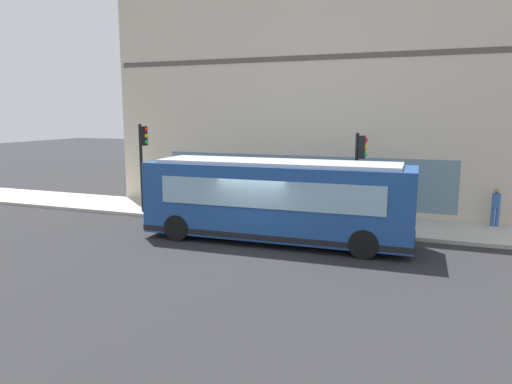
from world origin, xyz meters
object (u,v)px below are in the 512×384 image
(fire_hydrant, at_px, (401,215))
(newspaper_vending_box, at_px, (312,214))
(pedestrian_by_light_pole, at_px, (357,199))
(city_bus_nearside, at_px, (276,201))
(pedestrian_near_building_entrance, at_px, (496,205))
(pedestrian_near_hydrant, at_px, (146,184))
(traffic_light_near_corner, at_px, (360,163))
(traffic_light_down_block, at_px, (143,151))
(pedestrian_walking_along_curb, at_px, (322,197))

(fire_hydrant, height_order, newspaper_vending_box, newspaper_vending_box)
(fire_hydrant, xyz_separation_m, pedestrian_by_light_pole, (0.41, 1.96, 0.53))
(city_bus_nearside, height_order, pedestrian_near_building_entrance, city_bus_nearside)
(pedestrian_near_building_entrance, bearing_deg, pedestrian_near_hydrant, 92.14)
(traffic_light_near_corner, xyz_separation_m, fire_hydrant, (1.73, -1.59, -2.36))
(city_bus_nearside, bearing_deg, pedestrian_near_building_entrance, -58.74)
(city_bus_nearside, distance_m, newspaper_vending_box, 2.72)
(traffic_light_near_corner, xyz_separation_m, pedestrian_near_building_entrance, (2.58, -5.27, -1.80))
(city_bus_nearside, bearing_deg, pedestrian_near_hydrant, 63.50)
(city_bus_nearside, distance_m, traffic_light_down_block, 7.86)
(city_bus_nearside, distance_m, fire_hydrant, 5.99)
(traffic_light_near_corner, bearing_deg, pedestrian_near_building_entrance, -63.89)
(pedestrian_near_hydrant, bearing_deg, pedestrian_walking_along_curb, -90.65)
(newspaper_vending_box, bearing_deg, pedestrian_near_building_entrance, -71.26)
(traffic_light_near_corner, bearing_deg, newspaper_vending_box, 85.87)
(pedestrian_by_light_pole, bearing_deg, traffic_light_near_corner, -170.26)
(pedestrian_near_building_entrance, height_order, newspaper_vending_box, pedestrian_near_building_entrance)
(traffic_light_down_block, bearing_deg, pedestrian_near_hydrant, 31.00)
(pedestrian_walking_along_curb, relative_size, newspaper_vending_box, 1.79)
(traffic_light_down_block, xyz_separation_m, fire_hydrant, (1.68, -11.69, -2.54))
(pedestrian_by_light_pole, bearing_deg, fire_hydrant, -101.81)
(pedestrian_walking_along_curb, bearing_deg, traffic_light_near_corner, -134.44)
(fire_hydrant, bearing_deg, pedestrian_walking_along_curb, 87.82)
(pedestrian_by_light_pole, bearing_deg, pedestrian_walking_along_curb, 100.26)
(pedestrian_near_building_entrance, relative_size, pedestrian_by_light_pole, 1.03)
(city_bus_nearside, xyz_separation_m, pedestrian_by_light_pole, (4.42, -2.37, -0.51))
(fire_hydrant, distance_m, pedestrian_by_light_pole, 2.07)
(newspaper_vending_box, bearing_deg, traffic_light_near_corner, -94.13)
(traffic_light_down_block, xyz_separation_m, pedestrian_near_building_entrance, (2.53, -15.37, -1.99))
(pedestrian_near_hydrant, bearing_deg, fire_hydrant, -91.06)
(traffic_light_near_corner, height_order, fire_hydrant, traffic_light_near_corner)
(pedestrian_walking_along_curb, xyz_separation_m, pedestrian_near_building_entrance, (0.72, -7.17, -0.00))
(pedestrian_near_building_entrance, distance_m, pedestrian_by_light_pole, 5.65)
(city_bus_nearside, height_order, pedestrian_by_light_pole, city_bus_nearside)
(traffic_light_down_block, xyz_separation_m, pedestrian_near_hydrant, (1.92, 1.15, -1.88))
(fire_hydrant, xyz_separation_m, pedestrian_walking_along_curb, (0.13, 3.49, 0.56))
(traffic_light_near_corner, height_order, traffic_light_down_block, traffic_light_down_block)
(pedestrian_near_hydrant, bearing_deg, newspaper_vending_box, -101.09)
(fire_hydrant, relative_size, pedestrian_near_hydrant, 0.42)
(pedestrian_near_building_entrance, bearing_deg, pedestrian_walking_along_curb, 95.75)
(traffic_light_near_corner, xyz_separation_m, pedestrian_near_hydrant, (1.97, 11.25, -1.70))
(city_bus_nearside, distance_m, pedestrian_near_building_entrance, 9.38)
(traffic_light_down_block, height_order, pedestrian_near_hydrant, traffic_light_down_block)
(pedestrian_by_light_pole, bearing_deg, newspaper_vending_box, 141.99)
(traffic_light_down_block, height_order, pedestrian_walking_along_curb, traffic_light_down_block)
(pedestrian_near_hydrant, bearing_deg, traffic_light_down_block, -149.00)
(pedestrian_walking_along_curb, relative_size, pedestrian_by_light_pole, 1.03)
(pedestrian_walking_along_curb, bearing_deg, fire_hydrant, -92.18)
(fire_hydrant, relative_size, pedestrian_near_building_entrance, 0.46)
(traffic_light_down_block, distance_m, pedestrian_by_light_pole, 10.15)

